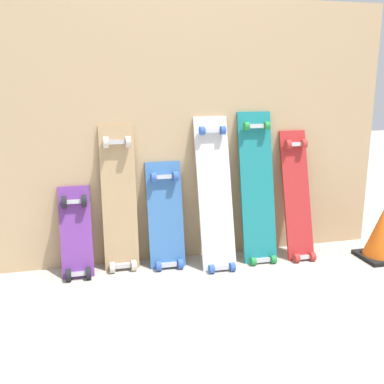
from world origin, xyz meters
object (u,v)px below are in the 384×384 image
Objects in this scene: skateboard_white at (215,199)px; skateboard_teal at (258,193)px; skateboard_red at (297,201)px; skateboard_purple at (76,238)px; skateboard_blue at (166,221)px; skateboard_natural at (120,204)px; traffic_cone at (382,234)px.

skateboard_white is 0.98× the size of skateboard_teal.
skateboard_teal is 1.14× the size of skateboard_red.
skateboard_purple is 0.58× the size of skateboard_teal.
skateboard_blue is 0.81× the size of skateboard_red.
skateboard_white reaches higher than skateboard_purple.
skateboard_natural reaches higher than skateboard_red.
skateboard_blue is (0.52, 0.01, 0.05)m from skateboard_purple.
skateboard_red reaches higher than traffic_cone.
skateboard_blue is 0.83m from skateboard_red.
skateboard_red reaches higher than skateboard_purple.
traffic_cone is at bearing -10.59° from skateboard_blue.
traffic_cone is (1.57, -0.27, -0.22)m from skateboard_natural.
traffic_cone is at bearing -9.75° from skateboard_natural.
skateboard_blue is at bearing 1.57° from skateboard_purple.
skateboard_blue is 0.32m from skateboard_white.
skateboard_purple is 0.63× the size of skateboard_natural.
skateboard_red is (1.09, -0.07, -0.03)m from skateboard_natural.
skateboard_purple is 1.71× the size of traffic_cone.
skateboard_red is (0.83, -0.04, 0.08)m from skateboard_blue.
skateboard_natural is 0.92× the size of skateboard_teal.
skateboard_teal is 2.96× the size of traffic_cone.
skateboard_purple is at bearing -171.00° from skateboard_natural.
skateboard_purple is 0.82× the size of skateboard_blue.
skateboard_white is (0.55, -0.08, 0.02)m from skateboard_natural.
skateboard_teal reaches higher than skateboard_natural.
skateboard_white is at bearing -8.22° from skateboard_natural.
skateboard_teal is at bearing 176.43° from skateboard_red.
skateboard_natural is at bearing 170.25° from traffic_cone.
skateboard_red is (0.26, -0.02, -0.06)m from skateboard_teal.
skateboard_blue is at bearing 169.41° from traffic_cone.
skateboard_blue reaches higher than skateboard_purple.
skateboard_purple is 1.10m from skateboard_teal.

